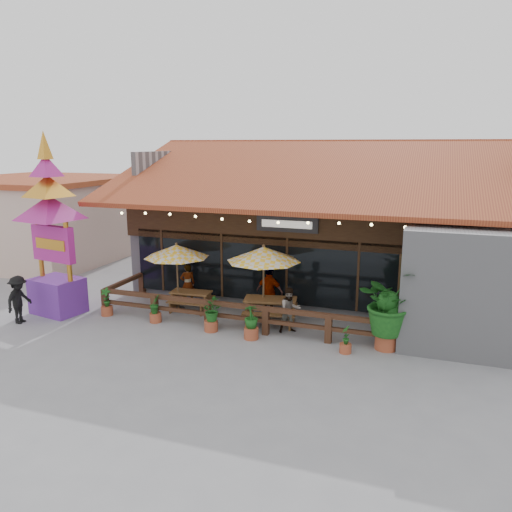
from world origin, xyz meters
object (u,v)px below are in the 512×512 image
at_px(picnic_table_left, 191,297).
at_px(thai_sign_tower, 50,213).
at_px(umbrella_right, 264,254).
at_px(pedestrian, 19,300).
at_px(picnic_table_right, 270,306).
at_px(tropical_plant, 388,304).
at_px(umbrella_left, 177,251).

relative_size(picnic_table_left, thai_sign_tower, 0.23).
relative_size(umbrella_right, pedestrian, 1.77).
bearing_deg(pedestrian, picnic_table_right, -75.57).
height_order(umbrella_right, picnic_table_left, umbrella_right).
xyz_separation_m(umbrella_right, tropical_plant, (4.18, -1.09, -0.93)).
distance_m(umbrella_right, picnic_table_left, 3.40).
relative_size(umbrella_left, tropical_plant, 1.11).
xyz_separation_m(picnic_table_left, pedestrian, (-4.81, -3.15, 0.35)).
height_order(umbrella_right, pedestrian, umbrella_right).
bearing_deg(umbrella_left, tropical_plant, -8.92).
relative_size(umbrella_right, thai_sign_tower, 0.42).
distance_m(umbrella_right, pedestrian, 8.33).
xyz_separation_m(picnic_table_right, pedestrian, (-7.93, -2.85, 0.25)).
relative_size(picnic_table_right, thai_sign_tower, 0.29).
height_order(tropical_plant, pedestrian, tropical_plant).
bearing_deg(picnic_table_right, tropical_plant, -14.42).
xyz_separation_m(umbrella_left, umbrella_right, (3.30, -0.09, 0.15)).
bearing_deg(umbrella_left, thai_sign_tower, -155.98).
distance_m(umbrella_left, pedestrian, 5.47).
bearing_deg(thai_sign_tower, umbrella_left, 24.02).
bearing_deg(picnic_table_right, thai_sign_tower, -168.18).
xyz_separation_m(umbrella_right, picnic_table_left, (-2.84, 0.21, -1.85)).
relative_size(umbrella_left, picnic_table_left, 1.76).
distance_m(picnic_table_left, picnic_table_right, 3.13).
bearing_deg(umbrella_right, thai_sign_tower, -167.10).
relative_size(umbrella_right, tropical_plant, 1.19).
xyz_separation_m(umbrella_right, thai_sign_tower, (-7.18, -1.64, 1.28)).
xyz_separation_m(thai_sign_tower, tropical_plant, (11.36, 0.56, -2.21)).
height_order(umbrella_left, umbrella_right, umbrella_right).
distance_m(picnic_table_left, pedestrian, 5.76).
xyz_separation_m(umbrella_left, pedestrian, (-4.35, -3.02, -1.35)).
xyz_separation_m(picnic_table_right, tropical_plant, (3.90, -1.00, 0.83)).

